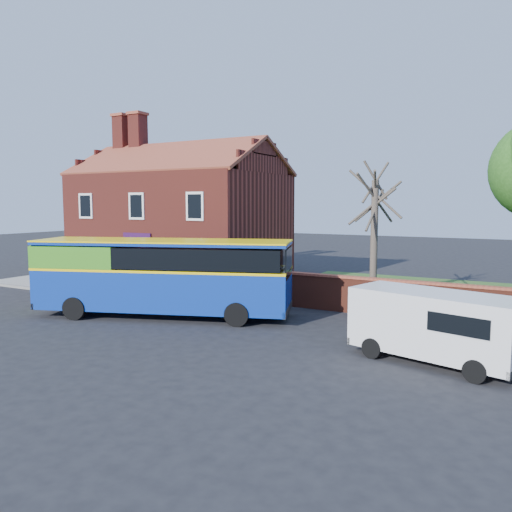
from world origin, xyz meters
The scene contains 7 objects.
ground centered at (0.00, 0.00, 0.00)m, with size 120.00×120.00×0.00m, color black.
pavement centered at (-7.00, 5.75, 0.06)m, with size 18.00×3.50×0.12m, color gray.
kerb centered at (-7.00, 4.00, 0.07)m, with size 18.00×0.15×0.14m, color slate.
shop_building centered at (-7.02, 11.50, 3.41)m, with size 12.30×8.13×10.50m.
bus centered at (-1.36, 2.36, 1.83)m, with size 10.90×6.08×3.23m.
van_near centered at (10.02, 1.54, 1.19)m, with size 5.16×3.08×2.12m.
bare_tree centered at (6.00, 9.10, 3.25)m, with size 2.38×2.83×6.34m.
Camera 1 is at (12.40, -13.73, 4.73)m, focal length 35.00 mm.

